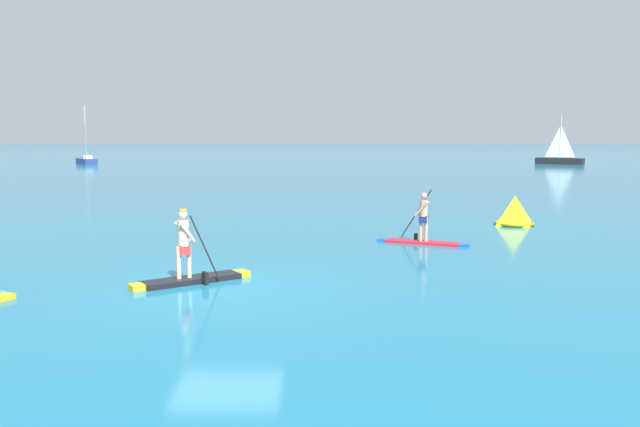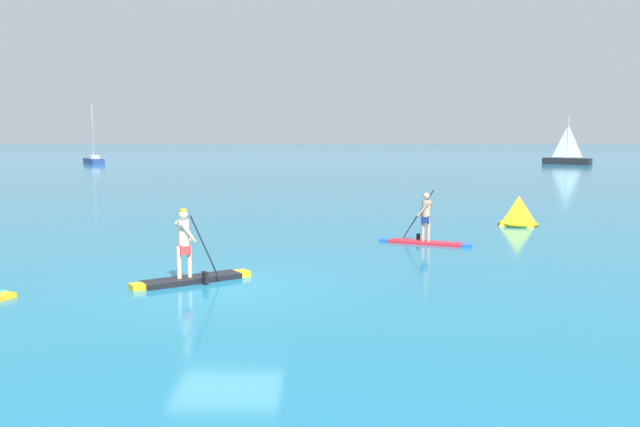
{
  "view_description": "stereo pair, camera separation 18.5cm",
  "coord_description": "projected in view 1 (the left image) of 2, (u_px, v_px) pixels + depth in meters",
  "views": [
    {
      "loc": [
        2.17,
        -15.41,
        3.55
      ],
      "look_at": [
        2.1,
        6.57,
        0.95
      ],
      "focal_mm": 38.05,
      "sensor_mm": 36.0,
      "label": 1
    },
    {
      "loc": [
        2.36,
        -15.4,
        3.55
      ],
      "look_at": [
        2.1,
        6.57,
        0.95
      ],
      "focal_mm": 38.05,
      "sensor_mm": 36.0,
      "label": 2
    }
  ],
  "objects": [
    {
      "name": "paddleboarder_mid_center",
      "position": [
        192.0,
        268.0,
        16.17
      ],
      "size": [
        2.68,
        2.03,
        1.79
      ],
      "rotation": [
        0.0,
        0.0,
        0.61
      ],
      "color": "black",
      "rests_on": "ground"
    },
    {
      "name": "sailboat_right_horizon",
      "position": [
        562.0,
        159.0,
        78.7
      ],
      "size": [
        5.2,
        4.16,
        5.69
      ],
      "rotation": [
        0.0,
        0.0,
        5.69
      ],
      "color": "black",
      "rests_on": "ground"
    },
    {
      "name": "race_marker_buoy",
      "position": [
        517.0,
        212.0,
        26.42
      ],
      "size": [
        1.69,
        1.69,
        1.15
      ],
      "color": "yellow",
      "rests_on": "ground"
    },
    {
      "name": "ground",
      "position": [
        229.0,
        287.0,
        15.72
      ],
      "size": [
        440.0,
        440.0,
        0.0
      ],
      "primitive_type": "plane",
      "color": "#196B8C"
    },
    {
      "name": "paddleboarder_far_right",
      "position": [
        425.0,
        231.0,
        21.94
      ],
      "size": [
        2.89,
        1.54,
        1.8
      ],
      "rotation": [
        0.0,
        0.0,
        2.73
      ],
      "color": "red",
      "rests_on": "ground"
    },
    {
      "name": "sailboat_left_horizon",
      "position": [
        89.0,
        156.0,
        79.75
      ],
      "size": [
        3.9,
        5.2,
        6.87
      ],
      "rotation": [
        0.0,
        0.0,
        2.12
      ],
      "color": "navy",
      "rests_on": "ground"
    }
  ]
}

